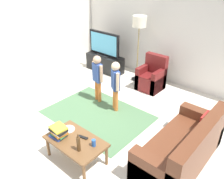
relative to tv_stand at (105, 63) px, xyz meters
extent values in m
plane|color=beige|center=(1.77, -2.30, -0.24)|extent=(7.80, 7.80, 0.00)
cube|color=silver|center=(1.77, 0.70, 1.11)|extent=(6.00, 0.12, 2.70)
cube|color=silver|center=(-1.23, -2.30, 1.11)|extent=(0.12, 6.00, 2.70)
cube|color=#4C724C|center=(1.51, -1.89, -0.24)|extent=(2.20, 1.60, 0.01)
cube|color=black|center=(0.00, 0.00, 0.01)|extent=(1.20, 0.44, 0.50)
cube|color=black|center=(0.00, -0.05, -0.14)|extent=(1.10, 0.32, 0.03)
cube|color=black|center=(0.00, -0.02, 0.27)|extent=(0.44, 0.28, 0.03)
cube|color=black|center=(0.00, -0.02, 0.63)|extent=(1.10, 0.07, 0.68)
cube|color=#59B2D8|center=(0.00, -0.06, 0.63)|extent=(1.00, 0.01, 0.58)
cube|color=brown|center=(3.49, -1.96, -0.03)|extent=(0.80, 1.80, 0.42)
cube|color=brown|center=(3.79, -1.96, 0.19)|extent=(0.20, 1.80, 0.86)
cube|color=brown|center=(3.49, -2.76, 0.06)|extent=(0.80, 0.20, 0.60)
cube|color=brown|center=(3.49, -1.16, 0.06)|extent=(0.80, 0.20, 0.60)
cube|color=#B22823|center=(3.64, -1.41, 0.32)|extent=(0.10, 0.32, 0.32)
cube|color=maroon|center=(1.72, -0.10, -0.03)|extent=(0.60, 0.60, 0.42)
cube|color=maroon|center=(1.72, 0.12, 0.21)|extent=(0.60, 0.16, 0.90)
cube|color=maroon|center=(1.48, -0.10, 0.06)|extent=(0.12, 0.60, 0.60)
cube|color=maroon|center=(1.96, -0.10, 0.06)|extent=(0.12, 0.60, 0.60)
cylinder|color=#262626|center=(1.09, 0.15, -0.23)|extent=(0.28, 0.28, 0.02)
cylinder|color=#99844C|center=(1.09, 0.15, 0.52)|extent=(0.03, 0.03, 1.50)
cylinder|color=silver|center=(1.09, 0.15, 1.40)|extent=(0.36, 0.36, 0.28)
cylinder|color=orange|center=(1.03, -1.41, 0.01)|extent=(0.09, 0.09, 0.52)
cylinder|color=orange|center=(1.15, -1.44, 0.01)|extent=(0.09, 0.09, 0.52)
cube|color=#2D478C|center=(1.09, -1.43, 0.49)|extent=(0.27, 0.19, 0.44)
sphere|color=tan|center=(1.09, -1.43, 0.81)|extent=(0.18, 0.18, 0.18)
cylinder|color=tan|center=(0.93, -1.39, 0.52)|extent=(0.07, 0.07, 0.40)
cylinder|color=tan|center=(1.24, -1.46, 0.52)|extent=(0.07, 0.07, 0.40)
cylinder|color=orange|center=(1.60, -1.42, 0.02)|extent=(0.09, 0.09, 0.52)
cylinder|color=orange|center=(1.71, -1.49, 0.02)|extent=(0.09, 0.09, 0.52)
cube|color=#2D478C|center=(1.66, -1.45, 0.50)|extent=(0.28, 0.25, 0.45)
sphere|color=beige|center=(1.66, -1.45, 0.82)|extent=(0.19, 0.19, 0.19)
cylinder|color=beige|center=(1.52, -1.36, 0.52)|extent=(0.07, 0.07, 0.40)
cylinder|color=beige|center=(1.79, -1.54, 0.52)|extent=(0.07, 0.07, 0.40)
cube|color=brown|center=(2.18, -3.07, 0.16)|extent=(1.00, 0.60, 0.04)
cylinder|color=brown|center=(1.73, -3.32, -0.05)|extent=(0.05, 0.05, 0.38)
cylinder|color=brown|center=(2.63, -3.32, -0.05)|extent=(0.05, 0.05, 0.38)
cylinder|color=brown|center=(1.73, -2.82, -0.05)|extent=(0.05, 0.05, 0.38)
cylinder|color=brown|center=(2.63, -2.82, -0.05)|extent=(0.05, 0.05, 0.38)
cube|color=#334CA5|center=(1.89, -3.20, 0.19)|extent=(0.25, 0.22, 0.03)
cube|color=#388C4C|center=(1.91, -3.18, 0.22)|extent=(0.26, 0.21, 0.03)
cube|color=orange|center=(1.90, -3.18, 0.26)|extent=(0.28, 0.23, 0.04)
cube|color=white|center=(1.90, -3.19, 0.29)|extent=(0.27, 0.18, 0.03)
cube|color=black|center=(1.91, -3.19, 0.32)|extent=(0.29, 0.21, 0.03)
cube|color=yellow|center=(1.90, -3.18, 0.35)|extent=(0.28, 0.24, 0.03)
cylinder|color=#4C3319|center=(2.40, -3.19, 0.30)|extent=(0.06, 0.06, 0.25)
cylinder|color=#4C3319|center=(2.40, -3.19, 0.46)|extent=(0.02, 0.02, 0.06)
cube|color=black|center=(2.23, -2.95, 0.19)|extent=(0.18, 0.09, 0.02)
cylinder|color=#2659B2|center=(2.50, -2.97, 0.24)|extent=(0.07, 0.07, 0.12)
cylinder|color=white|center=(1.88, -2.97, 0.18)|extent=(0.22, 0.22, 0.02)
cube|color=silver|center=(1.90, -2.97, 0.19)|extent=(0.13, 0.10, 0.01)
camera|label=1|loc=(4.56, -4.90, 2.71)|focal=37.48mm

